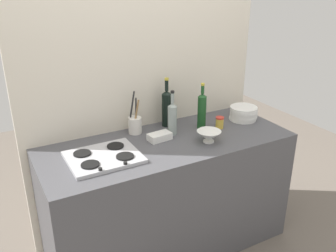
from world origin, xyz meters
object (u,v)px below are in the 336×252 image
Objects in this scene: wine_bottle_mid_left at (172,118)px; condiment_jar_front at (220,122)px; stovetop_hob at (104,157)px; utensil_crock at (135,124)px; wine_bottle_mid_right at (202,110)px; wine_bottle_leftmost at (167,107)px; butter_dish at (160,137)px; mixing_bowl at (209,136)px; plate_stack at (243,113)px.

wine_bottle_mid_left is 3.73× the size of condiment_jar_front.
condiment_jar_front is (0.95, 0.06, 0.03)m from stovetop_hob.
wine_bottle_mid_right is at bearing -17.73° from utensil_crock.
wine_bottle_leftmost is 1.15× the size of wine_bottle_mid_left.
wine_bottle_mid_right reaches higher than stovetop_hob.
butter_dish is (0.45, 0.08, 0.01)m from stovetop_hob.
mixing_bowl is 0.35m from butter_dish.
wine_bottle_mid_left is at bearing 168.78° from condiment_jar_front.
wine_bottle_mid_right reaches higher than plate_stack.
wine_bottle_mid_left is 1.03× the size of utensil_crock.
utensil_crock is (-0.23, 0.15, -0.06)m from wine_bottle_mid_left.
condiment_jar_front is at bearing -20.18° from utensil_crock.
wine_bottle_leftmost reaches higher than wine_bottle_mid_left.
condiment_jar_front is (0.33, -0.24, -0.11)m from wine_bottle_leftmost.
plate_stack reaches higher than stovetop_hob.
condiment_jar_front reaches higher than mixing_bowl.
utensil_crock is at bearing 135.06° from mixing_bowl.
wine_bottle_mid_right is (0.83, 0.13, 0.13)m from stovetop_hob.
wine_bottle_mid_left is at bearing -104.19° from wine_bottle_leftmost.
mixing_bowl is 0.27m from condiment_jar_front.
wine_bottle_leftmost is 0.17m from wine_bottle_mid_left.
wine_bottle_mid_right is at bearing 68.55° from mixing_bowl.
butter_dish is (-0.13, -0.05, -0.10)m from wine_bottle_mid_left.
plate_stack is at bearing -17.41° from wine_bottle_leftmost.
plate_stack is 0.64m from wine_bottle_leftmost.
wine_bottle_leftmost is at bearing 141.06° from wine_bottle_mid_right.
butter_dish is (-0.77, -0.02, -0.03)m from plate_stack.
utensil_crock is at bearing 159.82° from condiment_jar_front.
butter_dish is at bearing -129.00° from wine_bottle_leftmost.
utensil_crock is at bearing 39.17° from stovetop_hob.
utensil_crock is 0.65m from condiment_jar_front.
wine_bottle_leftmost is (-0.60, 0.19, 0.10)m from plate_stack.
wine_bottle_leftmost reaches higher than wine_bottle_mid_right.
butter_dish is at bearing -62.23° from utensil_crock.
stovetop_hob is 0.46m from butter_dish.
plate_stack reaches higher than mixing_bowl.
butter_dish is 1.84× the size of condiment_jar_front.
condiment_jar_front is at bearing -35.60° from wine_bottle_leftmost.
wine_bottle_leftmost reaches higher than mixing_bowl.
wine_bottle_leftmost reaches higher than stovetop_hob.
wine_bottle_mid_left is at bearing 177.76° from plate_stack.
plate_stack is at bearing -11.22° from utensil_crock.
wine_bottle_mid_right is (0.21, -0.17, -0.01)m from wine_bottle_leftmost.
stovetop_hob is at bearing -140.83° from utensil_crock.
wine_bottle_mid_right is (0.25, -0.01, 0.02)m from wine_bottle_mid_left.
wine_bottle_mid_right is 0.17m from condiment_jar_front.
wine_bottle_leftmost reaches higher than condiment_jar_front.
mixing_bowl is (0.12, -0.41, -0.10)m from wine_bottle_leftmost.
butter_dish is at bearing -178.37° from plate_stack.
wine_bottle_mid_right is at bearing -38.94° from wine_bottle_leftmost.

